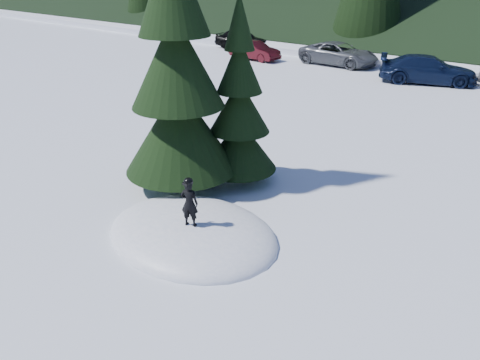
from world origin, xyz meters
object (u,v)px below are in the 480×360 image
Objects in this scene: spruce_tall at (177,73)px; spruce_short at (239,113)px; child_skier at (189,203)px; car_3 at (428,69)px; car_0 at (242,39)px; car_2 at (339,54)px; car_1 at (255,51)px.

spruce_short is at bearing 54.46° from spruce_tall.
spruce_tall is 1.60× the size of spruce_short.
car_3 is (-1.74, 19.91, -0.30)m from child_skier.
spruce_tall is at bearing -151.90° from car_0.
spruce_short is 1.05× the size of car_3.
car_2 is (9.07, -1.06, -0.01)m from car_0.
child_skier reaches higher than car_3.
car_2 is at bearing -104.35° from car_0.
car_3 is (15.37, -2.52, 0.02)m from car_0.
car_1 is (-10.96, 17.30, -2.71)m from spruce_tall.
child_skier is 19.99m from car_3.
car_0 is 1.15× the size of car_1.
car_3 is at bearing -102.15° from car_2.
child_skier is at bearing -144.20° from car_1.
car_0 is 4.85m from car_1.
car_1 is 5.71m from car_2.
spruce_short reaches higher than car_3.
spruce_short is 16.53m from car_3.
spruce_short reaches higher than car_1.
spruce_tall is 3.89m from child_skier.
car_3 reaches higher than car_2.
child_skier is at bearing -67.78° from spruce_short.
child_skier is 0.26× the size of car_0.
car_1 is (-11.96, 15.90, -1.49)m from spruce_short.
car_1 is 0.72× the size of car_2.
car_2 reaches higher than car_1.
spruce_short is 24.68m from car_0.
car_1 is at bearing -137.32° from car_0.
car_0 is (-17.11, 22.44, -0.31)m from child_skier.
car_3 is at bearing 91.15° from spruce_short.
spruce_short is 19.95m from car_1.
spruce_tall reaches higher than child_skier.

